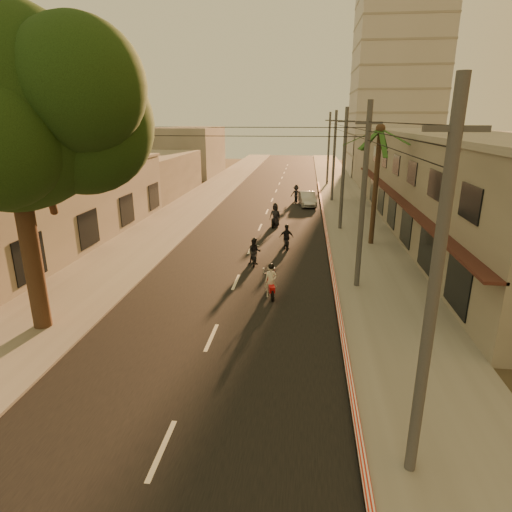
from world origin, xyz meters
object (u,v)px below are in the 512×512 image
Objects in this scene: scooter_red at (271,282)px; scooter_mid_b at (286,238)px; scooter_far_a at (275,216)px; scooter_far_b at (296,194)px; scooter_mid_a at (254,252)px; palm_tree at (380,136)px; broadleaf_tree at (20,110)px; parked_car at (307,199)px.

scooter_mid_b is (0.35, 8.13, -0.01)m from scooter_red.
scooter_far_a is 10.78m from scooter_far_b.
scooter_red is 1.02× the size of scooter_mid_a.
scooter_mid_a is 20.15m from scooter_far_b.
palm_tree is 4.94× the size of scooter_mid_a.
broadleaf_tree is 31.31m from scooter_far_b.
scooter_red is 0.93× the size of scooter_far_b.
palm_tree is at bearing 44.75° from scooter_red.
scooter_red is at bearing -75.80° from scooter_far_a.
scooter_red is (-6.03, -9.67, -6.40)m from palm_tree.
scooter_mid_b reaches higher than parked_car.
palm_tree is 10.28m from scooter_far_a.
parked_car is at bearing 72.49° from scooter_red.
scooter_mid_a is 0.91× the size of scooter_far_b.
scooter_mid_b is at bearing 74.22° from scooter_red.
scooter_red reaches higher than scooter_mid_a.
scooter_far_a is at bearing 82.41° from scooter_mid_a.
palm_tree is at bearing -72.91° from scooter_far_b.
palm_tree reaches higher than scooter_mid_b.
scooter_far_b is at bearing 93.65° from scooter_far_a.
scooter_far_a is at bearing 80.01° from scooter_red.
scooter_mid_b is 16.63m from scooter_far_b.
parked_car is (3.05, 18.34, -0.06)m from scooter_mid_a.
scooter_far_a reaches higher than scooter_far_b.
scooter_far_a reaches higher than scooter_mid_a.
scooter_mid_b is (8.93, 12.32, -7.74)m from broadleaf_tree.
palm_tree reaches higher than parked_car.
scooter_far_b is (0.55, 24.76, 0.07)m from scooter_red.
scooter_mid_b is at bearing 59.29° from scooter_mid_a.
scooter_far_a is 1.05× the size of scooter_far_b.
parked_car is (10.28, 27.23, -7.80)m from broadleaf_tree.
broadleaf_tree is at bearing -133.42° from scooter_mid_a.
scooter_red is at bearing -100.69° from scooter_mid_b.
scooter_far_a is (-1.16, 5.93, 0.12)m from scooter_mid_b.
parked_car is at bearing 85.26° from scooter_far_a.
scooter_far_a is at bearing -100.12° from scooter_far_b.
scooter_far_b is at bearing 80.29° from scooter_mid_a.
scooter_mid_b is 14.97m from parked_car.
palm_tree is 4.93× the size of scooter_mid_b.
scooter_mid_b is 6.05m from scooter_far_a.
palm_tree is 8.70m from scooter_mid_b.
scooter_far_b is at bearing 72.49° from broadleaf_tree.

